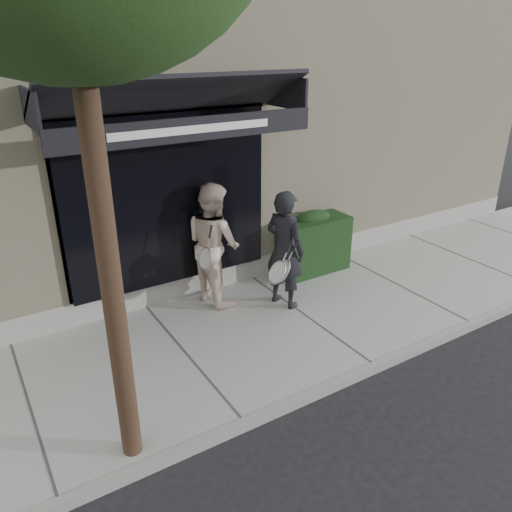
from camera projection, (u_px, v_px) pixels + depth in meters
ground at (303, 320)px, 7.82m from camera, size 80.00×80.00×0.00m
sidewalk at (303, 317)px, 7.79m from camera, size 20.00×3.00×0.12m
curb at (374, 368)px, 6.58m from camera, size 20.00×0.10×0.14m
building_facade at (167, 106)px, 10.56m from camera, size 14.30×8.04×5.64m
hedge at (312, 242)px, 9.05m from camera, size 1.30×0.70×1.14m
pedestrian_front at (285, 250)px, 7.69m from camera, size 0.81×0.92×1.88m
pedestrian_back at (214, 243)px, 7.83m from camera, size 0.86×1.04×1.96m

